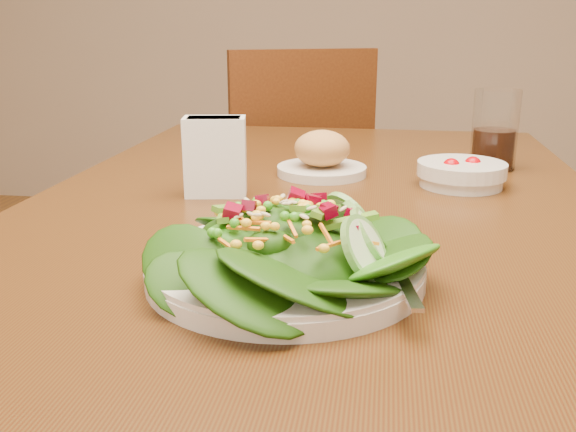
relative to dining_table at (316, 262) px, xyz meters
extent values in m
cube|color=#442B10|center=(0.00, 0.00, 0.08)|extent=(0.90, 1.40, 0.04)
cylinder|color=#4B240B|center=(-0.39, 0.64, -0.29)|extent=(0.07, 0.07, 0.71)
cylinder|color=#4B240B|center=(0.39, 0.64, -0.29)|extent=(0.07, 0.07, 0.71)
cube|color=#4B240B|center=(-0.21, 1.00, -0.20)|extent=(0.58, 0.58, 0.04)
cylinder|color=#4B240B|center=(-0.12, 1.24, -0.44)|extent=(0.04, 0.04, 0.42)
cylinder|color=#4B240B|center=(-0.46, 1.09, -0.44)|extent=(0.04, 0.04, 0.42)
cylinder|color=#4B240B|center=(0.04, 0.90, -0.44)|extent=(0.04, 0.04, 0.42)
cylinder|color=#4B240B|center=(-0.30, 0.75, -0.44)|extent=(0.04, 0.04, 0.42)
cube|color=#4B240B|center=(-0.13, 0.81, 0.06)|extent=(0.39, 0.20, 0.48)
cylinder|color=silver|center=(0.00, -0.31, 0.11)|extent=(0.30, 0.30, 0.02)
ellipsoid|color=#153C06|center=(0.00, -0.31, 0.14)|extent=(0.20, 0.20, 0.04)
cube|color=silver|center=(0.13, -0.34, 0.12)|extent=(0.05, 0.18, 0.01)
cylinder|color=silver|center=(-0.01, 0.18, 0.11)|extent=(0.16, 0.16, 0.02)
ellipsoid|color=#AF7A3E|center=(-0.01, 0.18, 0.15)|extent=(0.10, 0.10, 0.07)
cylinder|color=silver|center=(0.23, 0.13, 0.12)|extent=(0.15, 0.15, 0.04)
sphere|color=#B80007|center=(0.25, 0.14, 0.13)|extent=(0.03, 0.03, 0.03)
sphere|color=#B80007|center=(0.21, 0.12, 0.13)|extent=(0.03, 0.03, 0.03)
cylinder|color=silver|center=(0.30, 0.28, 0.17)|extent=(0.08, 0.08, 0.15)
cylinder|color=black|center=(0.30, 0.28, 0.14)|extent=(0.08, 0.08, 0.07)
cube|color=white|center=(-0.16, 0.01, 0.16)|extent=(0.10, 0.07, 0.12)
cube|color=white|center=(-0.16, 0.01, 0.17)|extent=(0.09, 0.06, 0.11)
camera|label=1|loc=(0.10, -0.95, 0.37)|focal=40.00mm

